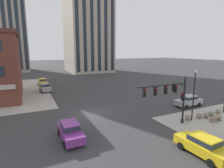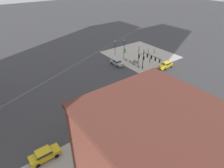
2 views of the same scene
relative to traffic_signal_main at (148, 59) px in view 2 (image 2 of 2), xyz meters
name	(u,v)px [view 2 (image 2 of 2)]	position (x,y,z in m)	size (l,w,h in m)	color
ground_plane	(143,90)	(-6.56, 7.72, -3.62)	(320.00, 320.00, 0.00)	#38383A
sidewalk_corner_slab	(140,55)	(9.44, -6.78, -3.62)	(20.00, 19.00, 0.02)	#A8A399
traffic_signal_main	(148,59)	(0.00, 0.00, 0.00)	(6.60, 2.09, 5.52)	black
bollard_sphere_curb_a	(138,66)	(3.00, 0.16, -3.27)	(0.70, 0.70, 0.70)	gray
bollard_sphere_curb_b	(134,64)	(4.84, 0.00, -3.27)	(0.70, 0.70, 0.70)	gray
bollard_sphere_curb_c	(133,62)	(5.77, -0.27, -3.27)	(0.70, 0.70, 0.70)	gray
bollard_sphere_curb_d	(130,61)	(6.93, -0.15, -3.27)	(0.70, 0.70, 0.70)	gray
bollard_sphere_curb_e	(126,60)	(8.57, 0.03, -3.27)	(0.70, 0.70, 0.70)	gray
bench_near_signal	(136,61)	(5.76, -1.55, -3.29)	(1.82, 0.56, 0.49)	brown
pedestrian_near_bench	(154,50)	(7.65, -11.45, -2.69)	(0.36, 0.46, 1.63)	black
pedestrian_at_curb	(150,60)	(3.15, -4.65, -2.71)	(0.28, 0.54, 1.60)	#232847
pedestrian_walking_east	(125,50)	(13.63, -3.80, -2.67)	(0.28, 0.54, 1.66)	black
pedestrian_with_bag	(148,50)	(8.83, -9.96, -2.64)	(0.45, 0.38, 1.71)	#333333
street_lamp_corner_near	(139,54)	(3.44, -0.02, 0.22)	(0.36, 0.36, 6.23)	black
street_lamp_mid_sidewalk	(124,48)	(9.72, 0.03, 0.25)	(0.36, 0.36, 6.30)	black
street_lamp_corner_far	(115,46)	(14.07, 0.09, -0.53)	(0.36, 0.36, 4.86)	black
car_main_northbound_near	(177,87)	(-11.08, 1.63, -2.70)	(1.92, 4.41, 1.68)	#7A3389
car_main_northbound_far	(90,132)	(-11.25, 24.83, -2.70)	(2.11, 4.51, 1.68)	#99999E
car_main_southbound_far	(216,116)	(-21.72, 4.28, -2.70)	(4.48, 2.06, 1.68)	#1E6B3D
car_cross_eastbound	(117,62)	(7.73, 4.25, -2.70)	(4.41, 1.91, 1.68)	#99999E
car_parked_curb	(44,154)	(-11.14, 32.43, -2.70)	(1.90, 4.40, 1.68)	gold
car_main_mid	(166,65)	(-2.00, -5.69, -2.70)	(2.01, 4.46, 1.68)	gold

